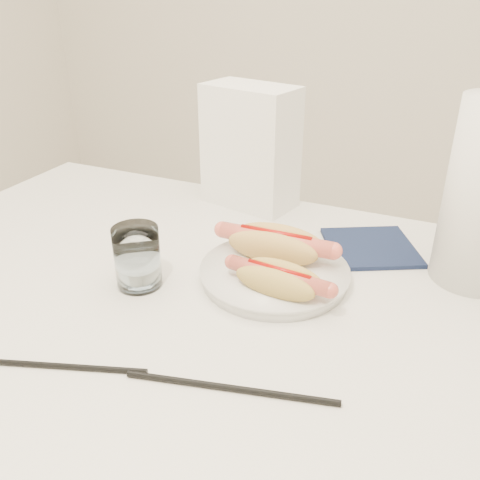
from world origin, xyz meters
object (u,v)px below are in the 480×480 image
at_px(table, 204,325).
at_px(hotdog_left, 276,244).
at_px(napkin_box, 250,147).
at_px(hotdog_right, 279,279).
at_px(plate, 274,275).
at_px(water_glass, 137,257).

xyz_separation_m(table, hotdog_left, (0.07, 0.12, 0.10)).
bearing_deg(napkin_box, table, -65.67).
bearing_deg(table, napkin_box, 101.49).
height_order(hotdog_right, napkin_box, napkin_box).
bearing_deg(hotdog_left, hotdog_right, -67.53).
bearing_deg(plate, hotdog_right, -64.22).
xyz_separation_m(hotdog_left, hotdog_right, (0.04, -0.09, -0.00)).
xyz_separation_m(plate, hotdog_left, (-0.01, 0.04, 0.03)).
relative_size(hotdog_left, napkin_box, 0.78).
xyz_separation_m(table, plate, (0.09, 0.08, 0.07)).
bearing_deg(hotdog_left, water_glass, -142.95).
xyz_separation_m(plate, hotdog_right, (0.03, -0.05, 0.03)).
relative_size(hotdog_left, water_glass, 1.95).
xyz_separation_m(hotdog_right, napkin_box, (-0.18, 0.32, 0.08)).
bearing_deg(hotdog_right, napkin_box, 125.41).
bearing_deg(napkin_box, hotdog_left, -45.36).
height_order(plate, water_glass, water_glass).
bearing_deg(plate, table, -137.04).
distance_m(plate, hotdog_left, 0.05).
height_order(table, water_glass, water_glass).
relative_size(plate, hotdog_right, 1.43).
bearing_deg(hotdog_left, table, -122.25).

